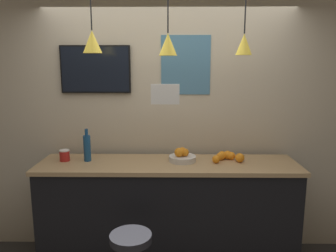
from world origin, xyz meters
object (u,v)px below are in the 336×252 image
object	(u,v)px
spread_jar	(65,155)
mounted_tv	(96,69)
fruit_bowl	(182,156)
juice_bottle	(87,147)

from	to	relation	value
spread_jar	mounted_tv	bearing A→B (deg)	49.79
fruit_bowl	mounted_tv	world-z (taller)	mounted_tv
spread_jar	mounted_tv	world-z (taller)	mounted_tv
fruit_bowl	mounted_tv	xyz separation A→B (m)	(-0.86, 0.31, 0.80)
mounted_tv	juice_bottle	bearing A→B (deg)	-97.35
fruit_bowl	mounted_tv	distance (m)	1.22
juice_bottle	spread_jar	world-z (taller)	juice_bottle
fruit_bowl	spread_jar	world-z (taller)	fruit_bowl
fruit_bowl	spread_jar	xyz separation A→B (m)	(-1.12, 0.01, -0.00)
fruit_bowl	juice_bottle	distance (m)	0.90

